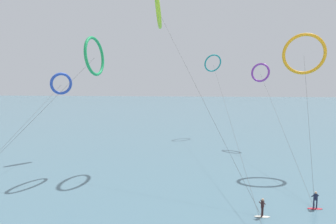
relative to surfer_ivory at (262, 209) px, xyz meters
The scene contains 9 objects.
sea_water 89.29m from the surfer_ivory, 95.62° to the left, with size 400.00×200.00×0.08m, color slate.
surfer_ivory is the anchor object (origin of this frame).
surfer_crimson 5.74m from the surfer_ivory, 21.92° to the left, with size 1.40×0.58×1.70m.
kite_lime 28.89m from the surfer_ivory, 124.60° to the left, with size 12.17×19.07×24.62m.
kite_cobalt 34.07m from the surfer_ivory, 144.97° to the left, with size 4.72×20.62×13.29m.
kite_amber 23.04m from the surfer_ivory, 62.16° to the left, with size 5.83×14.93×18.27m.
kite_emerald 26.56m from the surfer_ivory, 147.76° to the left, with size 11.54×15.07×17.70m.
kite_violet 32.89m from the surfer_ivory, 79.24° to the left, with size 3.32×29.03×15.19m.
kite_teal 42.76m from the surfer_ivory, 93.23° to the left, with size 4.30×48.73×17.58m.
Camera 1 is at (2.68, -9.15, 12.23)m, focal length 32.42 mm.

